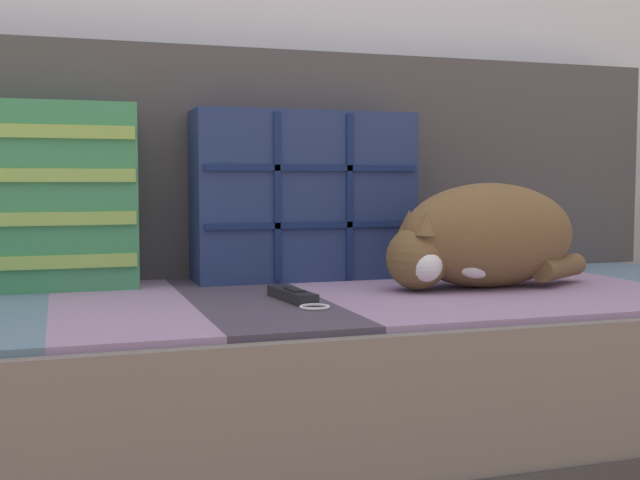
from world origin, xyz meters
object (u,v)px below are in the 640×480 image
couch (307,393)px  game_remote_far (294,296)px  sleeping_cat (482,239)px  throw_pillow_striped (3,197)px  throw_pillow_quilted (304,196)px

couch → game_remote_far: game_remote_far is taller
sleeping_cat → throw_pillow_striped: bearing=164.4°
throw_pillow_quilted → game_remote_far: throw_pillow_quilted is taller
sleeping_cat → game_remote_far: sleeping_cat is taller
throw_pillow_striped → couch: bearing=-19.7°
throw_pillow_quilted → sleeping_cat: 0.37m
couch → throw_pillow_striped: 0.66m
couch → throw_pillow_quilted: (0.05, 0.19, 0.36)m
couch → throw_pillow_quilted: bearing=74.8°
throw_pillow_striped → game_remote_far: bearing=-31.5°
throw_pillow_quilted → throw_pillow_striped: 0.58m
throw_pillow_striped → sleeping_cat: bearing=-15.6°
couch → game_remote_far: size_ratio=9.66×
throw_pillow_striped → sleeping_cat: 0.89m
throw_pillow_quilted → sleeping_cat: (0.28, -0.24, -0.08)m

